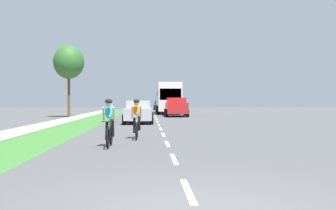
# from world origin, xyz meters

# --- Properties ---
(ground_plane) EXTENTS (120.00, 120.00, 0.00)m
(ground_plane) POSITION_xyz_m (0.00, 20.00, 0.00)
(ground_plane) COLOR #4C4C4F
(grass_verge) EXTENTS (2.36, 70.00, 0.01)m
(grass_verge) POSITION_xyz_m (-4.86, 20.00, 0.00)
(grass_verge) COLOR #38722D
(grass_verge) RESTS_ON ground_plane
(sidewalk_concrete) EXTENTS (1.76, 70.00, 0.10)m
(sidewalk_concrete) POSITION_xyz_m (-6.92, 20.00, 0.00)
(sidewalk_concrete) COLOR #9E998E
(sidewalk_concrete) RESTS_ON ground_plane
(lane_markings_center) EXTENTS (0.12, 54.30, 0.01)m
(lane_markings_center) POSITION_xyz_m (0.00, 24.00, 0.00)
(lane_markings_center) COLOR white
(lane_markings_center) RESTS_ON ground_plane
(cyclist_lead) EXTENTS (0.42, 1.72, 1.58)m
(cyclist_lead) POSITION_xyz_m (-1.94, 7.43, 0.81)
(cyclist_lead) COLOR black
(cyclist_lead) RESTS_ON ground_plane
(cyclist_trailing) EXTENTS (0.42, 1.72, 1.58)m
(cyclist_trailing) POSITION_xyz_m (-1.13, 10.02, 0.81)
(cyclist_trailing) COLOR black
(cyclist_trailing) RESTS_ON ground_plane
(sedan_silver) EXTENTS (1.98, 4.30, 1.52)m
(sedan_silver) POSITION_xyz_m (-1.33, 20.51, 0.77)
(sedan_silver) COLOR #A5A8AD
(sedan_silver) RESTS_ON ground_plane
(suv_red) EXTENTS (2.15, 4.70, 1.79)m
(suv_red) POSITION_xyz_m (2.00, 31.16, 0.95)
(suv_red) COLOR red
(suv_red) RESTS_ON ground_plane
(bus_white) EXTENTS (2.78, 11.60, 3.48)m
(bus_white) POSITION_xyz_m (1.66, 40.26, 1.98)
(bus_white) COLOR silver
(bus_white) RESTS_ON ground_plane
(pickup_dark_green) EXTENTS (2.22, 5.10, 1.64)m
(pickup_dark_green) POSITION_xyz_m (1.36, 59.28, 0.83)
(pickup_dark_green) COLOR #194C2D
(pickup_dark_green) RESTS_ON ground_plane
(street_tree_near) EXTENTS (2.76, 2.76, 6.54)m
(street_tree_near) POSITION_xyz_m (-7.89, 29.88, 4.99)
(street_tree_near) COLOR brown
(street_tree_near) RESTS_ON ground_plane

